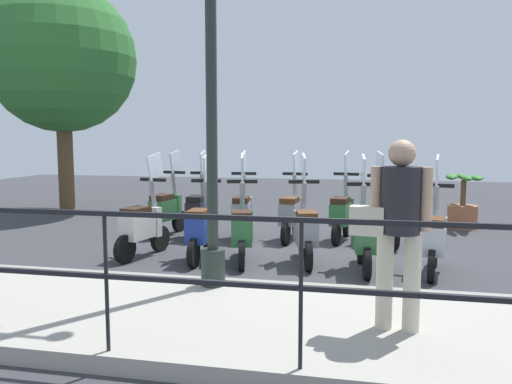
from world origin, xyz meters
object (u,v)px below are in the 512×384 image
(potted_palm, at_px, (463,206))
(scooter_near_4, at_px, (201,227))
(scooter_far_2, at_px, (291,213))
(scooter_far_5, at_px, (167,209))
(pedestrian_with_bag, at_px, (397,220))
(scooter_near_5, at_px, (143,225))
(lamp_post_near, at_px, (212,103))
(scooter_far_4, at_px, (199,211))
(tree_large, at_px, (61,59))
(scooter_near_3, at_px, (242,229))
(scooter_far_0, at_px, (385,216))
(scooter_far_3, at_px, (242,212))
(scooter_far_1, at_px, (342,213))
(scooter_near_2, at_px, (305,230))
(scooter_near_0, at_px, (434,237))
(scooter_near_1, at_px, (364,235))

(potted_palm, xyz_separation_m, scooter_near_4, (-3.54, 4.19, 0.04))
(scooter_far_2, distance_m, scooter_far_5, 2.26)
(pedestrian_with_bag, distance_m, scooter_near_5, 4.31)
(scooter_near_4, height_order, scooter_far_2, same)
(lamp_post_near, bearing_deg, scooter_far_2, -7.21)
(scooter_far_4, bearing_deg, tree_large, 56.70)
(scooter_near_3, bearing_deg, scooter_far_0, -63.59)
(potted_palm, xyz_separation_m, scooter_far_3, (-1.94, 3.97, 0.04))
(scooter_far_0, bearing_deg, scooter_far_1, 55.88)
(scooter_near_2, bearing_deg, scooter_far_2, 2.60)
(lamp_post_near, relative_size, scooter_far_1, 2.88)
(tree_large, distance_m, scooter_far_4, 5.76)
(pedestrian_with_bag, height_order, scooter_far_2, pedestrian_with_bag)
(scooter_near_5, height_order, scooter_far_2, same)
(scooter_near_3, height_order, scooter_far_1, same)
(scooter_near_4, bearing_deg, scooter_near_3, -93.28)
(scooter_near_3, bearing_deg, scooter_near_5, 76.12)
(lamp_post_near, height_order, scooter_near_0, lamp_post_near)
(scooter_near_1, bearing_deg, potted_palm, -32.86)
(scooter_far_3, bearing_deg, scooter_far_4, 84.55)
(scooter_far_2, distance_m, scooter_far_3, 0.85)
(tree_large, relative_size, scooter_near_3, 3.48)
(scooter_near_2, xyz_separation_m, scooter_near_5, (-0.10, 2.39, 0.00))
(potted_palm, relative_size, scooter_far_5, 0.69)
(scooter_near_0, height_order, scooter_near_1, same)
(potted_palm, height_order, scooter_near_4, scooter_near_4)
(lamp_post_near, distance_m, scooter_far_3, 3.62)
(scooter_near_1, xyz_separation_m, scooter_far_2, (1.79, 1.21, 0.00))
(scooter_near_4, xyz_separation_m, scooter_near_5, (0.03, 0.92, 0.00))
(scooter_near_4, xyz_separation_m, scooter_far_2, (1.69, -1.07, 0.00))
(scooter_far_5, bearing_deg, potted_palm, -59.65)
(potted_palm, distance_m, scooter_near_5, 6.19)
(scooter_near_2, xyz_separation_m, scooter_far_2, (1.56, 0.41, 0.00))
(scooter_near_0, relative_size, scooter_far_1, 1.00)
(scooter_far_2, height_order, scooter_far_5, same)
(pedestrian_with_bag, bearing_deg, scooter_far_5, 49.35)
(scooter_far_5, bearing_deg, scooter_far_1, -75.50)
(pedestrian_with_bag, height_order, scooter_near_2, pedestrian_with_bag)
(scooter_near_1, relative_size, scooter_near_5, 1.00)
(pedestrian_with_bag, bearing_deg, potted_palm, -7.76)
(scooter_far_1, height_order, scooter_far_3, same)
(scooter_far_2, bearing_deg, pedestrian_with_bag, -155.66)
(scooter_near_1, bearing_deg, scooter_far_4, 54.21)
(scooter_far_1, bearing_deg, scooter_near_3, 155.17)
(pedestrian_with_bag, xyz_separation_m, scooter_near_2, (2.65, 1.03, -0.60))
(lamp_post_near, height_order, scooter_near_2, lamp_post_near)
(scooter_far_1, distance_m, scooter_far_2, 0.87)
(scooter_far_0, xyz_separation_m, scooter_far_4, (-0.03, 3.18, 0.00))
(pedestrian_with_bag, xyz_separation_m, scooter_far_5, (4.16, 3.70, -0.60))
(pedestrian_with_bag, height_order, scooter_far_4, pedestrian_with_bag)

